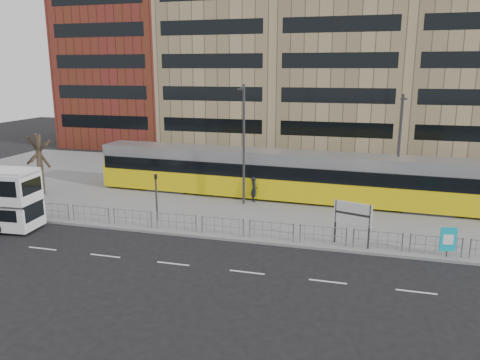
% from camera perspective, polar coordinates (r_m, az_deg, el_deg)
% --- Properties ---
extents(ground, '(120.00, 120.00, 0.00)m').
position_cam_1_polar(ground, '(27.92, -1.06, -7.44)').
color(ground, black).
rests_on(ground, ground).
extents(plaza, '(64.00, 24.00, 0.15)m').
position_cam_1_polar(plaza, '(39.02, 3.92, -1.27)').
color(plaza, gray).
rests_on(plaza, ground).
extents(kerb, '(64.00, 0.25, 0.17)m').
position_cam_1_polar(kerb, '(27.94, -1.04, -7.26)').
color(kerb, gray).
rests_on(kerb, ground).
extents(building_row, '(70.40, 18.40, 31.20)m').
position_cam_1_polar(building_row, '(59.66, 10.11, 16.05)').
color(building_row, maroon).
rests_on(building_row, ground).
extents(pedestrian_barrier, '(32.07, 0.07, 1.10)m').
position_cam_1_polar(pedestrian_barrier, '(27.58, 3.23, -5.56)').
color(pedestrian_barrier, gray).
rests_on(pedestrian_barrier, plaza).
extents(road_markings, '(62.00, 0.12, 0.01)m').
position_cam_1_polar(road_markings, '(24.11, -1.48, -10.91)').
color(road_markings, white).
rests_on(road_markings, ground).
extents(tram, '(31.18, 4.27, 3.66)m').
position_cam_1_polar(tram, '(35.96, 6.05, 0.55)').
color(tram, yellow).
rests_on(tram, plaza).
extents(station_sign, '(2.12, 0.74, 2.52)m').
position_cam_1_polar(station_sign, '(27.05, 13.55, -4.26)').
color(station_sign, '#2D2D30').
rests_on(station_sign, plaza).
extents(ad_panel, '(0.87, 0.29, 1.65)m').
position_cam_1_polar(ad_panel, '(27.27, 24.04, -6.67)').
color(ad_panel, '#2D2D30').
rests_on(ad_panel, plaza).
extents(pedestrian, '(0.62, 0.79, 1.90)m').
position_cam_1_polar(pedestrian, '(35.22, 1.72, -1.14)').
color(pedestrian, black).
rests_on(pedestrian, plaza).
extents(traffic_light_west, '(0.23, 0.25, 3.10)m').
position_cam_1_polar(traffic_light_west, '(31.20, -10.19, -1.31)').
color(traffic_light_west, '#2D2D30').
rests_on(traffic_light_west, plaza).
extents(lamp_post_west, '(0.45, 1.04, 8.72)m').
position_cam_1_polar(lamp_post_west, '(33.84, 0.45, 4.82)').
color(lamp_post_west, '#2D2D30').
rests_on(lamp_post_west, plaza).
extents(lamp_post_east, '(0.45, 1.04, 8.09)m').
position_cam_1_polar(lamp_post_east, '(35.24, 18.85, 3.92)').
color(lamp_post_east, '#2D2D30').
rests_on(lamp_post_east, plaza).
extents(bare_tree, '(4.94, 4.94, 7.31)m').
position_cam_1_polar(bare_tree, '(39.87, -23.55, 5.50)').
color(bare_tree, black).
rests_on(bare_tree, plaza).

